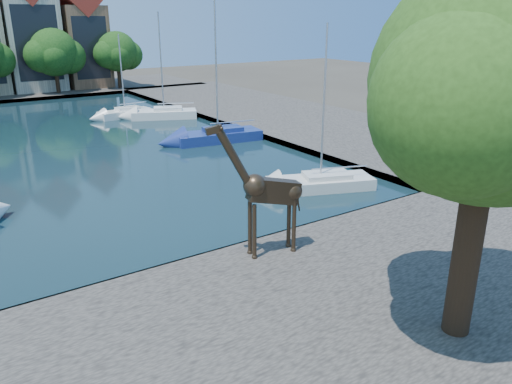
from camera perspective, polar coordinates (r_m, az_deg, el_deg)
ground at (r=19.56m, az=-15.55°, el=-10.61°), size 160.00×160.00×0.00m
water_basin at (r=41.77m, az=-26.42°, el=4.17°), size 38.00×50.00×0.08m
right_quay at (r=51.05m, az=2.52°, el=8.85°), size 14.00×52.00×0.50m
plane_tree at (r=14.57m, az=25.57°, el=10.15°), size 8.32×6.40×10.62m
townhouse_east_mid at (r=73.61m, az=-24.56°, el=16.59°), size 6.43×9.18×16.65m
townhouse_east_end at (r=75.08m, az=-19.41°, el=16.46°), size 5.44×9.18×14.43m
far_tree_east at (r=68.66m, az=-22.01°, el=14.41°), size 7.54×5.80×7.84m
far_tree_far_east at (r=70.84m, az=-15.51°, el=15.07°), size 6.76×5.20×7.36m
giraffe_statue at (r=19.34m, az=1.23°, el=0.12°), size 3.78×1.14×5.42m
sailboat_right_a at (r=29.18m, az=7.38°, el=1.31°), size 6.44×4.18×9.19m
sailboat_right_b at (r=40.39m, az=-4.38°, el=6.66°), size 7.17×3.43×12.37m
sailboat_right_c at (r=50.65m, az=-10.46°, el=8.96°), size 6.61×4.51×9.96m
sailboat_right_d at (r=52.11m, az=-14.75°, el=8.86°), size 5.39×2.41×7.95m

